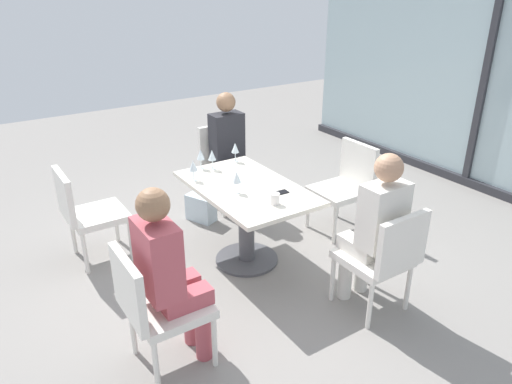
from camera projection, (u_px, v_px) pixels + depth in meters
The scene contains 19 objects.
ground_plane at pixel (247, 260), 4.35m from camera, with size 12.00×12.00×0.00m, color gray.
window_wall_backdrop at pixel (485, 85), 5.45m from camera, with size 5.47×0.10×2.70m.
dining_table_main at pixel (246, 207), 4.13m from camera, with size 1.27×0.77×0.73m.
chair_far_left at pixel (225, 161), 5.26m from camera, with size 0.50×0.46×0.87m.
chair_far_right at pixel (384, 255), 3.49m from camera, with size 0.50×0.46×0.87m.
chair_front_right at pixel (155, 303), 2.98m from camera, with size 0.46×0.50×0.87m.
chair_near_window at pixel (346, 182), 4.72m from camera, with size 0.46×0.51×0.87m.
chair_front_left at pixel (86, 210), 4.16m from camera, with size 0.46×0.50×0.87m.
person_far_left at pixel (230, 146), 5.09m from camera, with size 0.39×0.34×1.26m.
person_far_right at pixel (375, 224), 3.49m from camera, with size 0.39×0.34×1.26m.
person_front_right at pixel (169, 270), 2.95m from camera, with size 0.34×0.39×1.26m.
wine_glass_0 at pixel (201, 155), 4.37m from camera, with size 0.07×0.07×0.18m.
wine_glass_1 at pixel (212, 156), 4.35m from camera, with size 0.07×0.07×0.18m.
wine_glass_2 at pixel (237, 178), 3.88m from camera, with size 0.07×0.07×0.18m.
wine_glass_3 at pixel (235, 148), 4.54m from camera, with size 0.07×0.07×0.18m.
wine_glass_4 at pixel (193, 166), 4.11m from camera, with size 0.07×0.07×0.18m.
coffee_cup at pixel (275, 199), 3.71m from camera, with size 0.08×0.08×0.09m, color white.
cell_phone_on_table at pixel (280, 193), 3.92m from camera, with size 0.07×0.14×0.01m, color black.
handbag_0 at pixel (201, 208), 5.01m from camera, with size 0.30×0.16×0.28m, color silver.
Camera 1 is at (3.16, -1.96, 2.35)m, focal length 33.84 mm.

